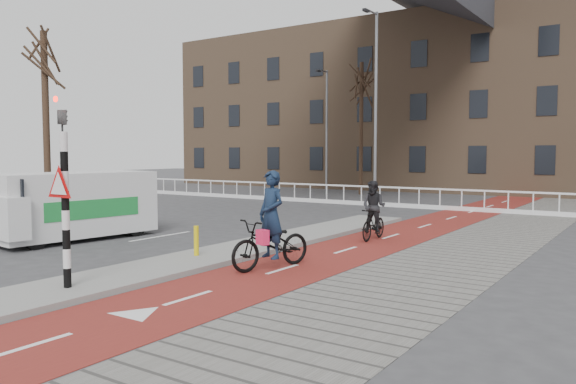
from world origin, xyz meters
The scene contains 15 objects.
ground centered at (0.00, 0.00, 0.00)m, with size 120.00×120.00×0.00m, color #38383A.
bike_lane centered at (1.50, 10.00, 0.01)m, with size 2.50×60.00×0.01m, color maroon.
sidewalk centered at (4.30, 10.00, 0.01)m, with size 3.00×60.00×0.01m, color slate.
curb_island centered at (-0.70, 4.00, 0.06)m, with size 1.80×16.00×0.12m, color gray.
traffic_signal centered at (-0.60, -2.02, 1.99)m, with size 0.80×0.80×3.68m.
bollard centered at (-0.86, 1.74, 0.48)m, with size 0.12×0.12×0.73m, color #DDC20C.
cyclist_near centered at (1.25, 1.92, 0.75)m, with size 1.29×2.28×2.21m.
cyclist_far centered at (1.36, 7.02, 0.75)m, with size 0.77×1.65×1.77m.
van centered at (-6.19, 2.11, 1.07)m, with size 2.36×4.88×2.03m.
railing centered at (-5.00, 17.00, 0.31)m, with size 28.00×0.10×0.99m.
townhouse_row centered at (-3.00, 32.00, 7.81)m, with size 46.00×10.00×15.90m.
tree_left centered at (-12.91, 5.62, 3.81)m, with size 0.28×0.28×7.62m, color black.
tree_mid centered at (-7.34, 23.59, 4.12)m, with size 0.24×0.24×8.23m, color black.
streetlight_near centered at (-1.57, 13.37, 4.21)m, with size 0.12×0.12×8.42m, color slate.
streetlight_left centered at (-8.14, 20.68, 3.72)m, with size 0.12×0.12×7.45m, color slate.
Camera 1 is at (8.53, -8.24, 2.62)m, focal length 35.00 mm.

